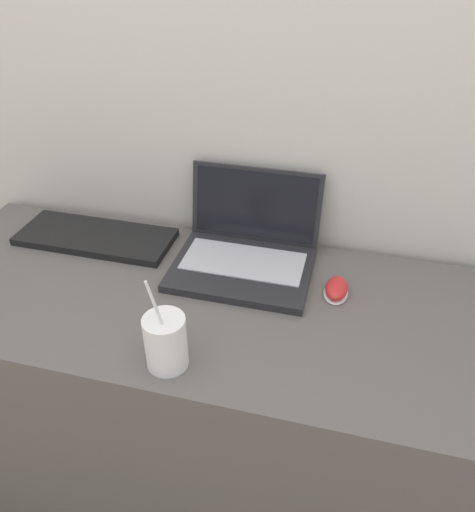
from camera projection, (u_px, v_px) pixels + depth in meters
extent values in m
cube|color=silver|center=(238.00, 36.00, 1.13)|extent=(7.00, 0.04, 2.50)
cube|color=#5B5651|center=(208.00, 402.00, 1.37)|extent=(1.44, 0.57, 0.74)
cube|color=#232326|center=(242.00, 269.00, 1.23)|extent=(0.34, 0.25, 0.02)
cube|color=#B7B7BC|center=(243.00, 261.00, 1.24)|extent=(0.30, 0.14, 0.00)
cube|color=#232326|center=(256.00, 204.00, 1.29)|extent=(0.34, 0.05, 0.19)
cube|color=black|center=(255.00, 205.00, 1.28)|extent=(0.31, 0.04, 0.17)
cylinder|color=white|center=(166.00, 342.00, 0.96)|extent=(0.08, 0.08, 0.12)
cylinder|color=black|center=(163.00, 321.00, 0.93)|extent=(0.07, 0.07, 0.01)
cylinder|color=white|center=(161.00, 320.00, 0.91)|extent=(0.05, 0.01, 0.17)
ellipsoid|color=white|center=(336.00, 293.00, 1.17)|extent=(0.06, 0.09, 0.01)
ellipsoid|color=red|center=(336.00, 288.00, 1.16)|extent=(0.05, 0.09, 0.03)
cube|color=black|center=(96.00, 237.00, 1.35)|extent=(0.42, 0.17, 0.02)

